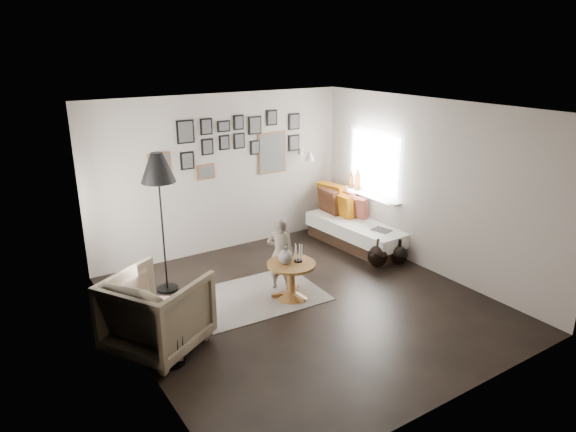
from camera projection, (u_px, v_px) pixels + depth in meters
ground at (305, 304)px, 6.91m from camera, size 4.80×4.80×0.00m
wall_back at (222, 174)px, 8.41m from camera, size 4.50×0.00×4.50m
wall_front at (460, 282)px, 4.59m from camera, size 4.50×0.00×4.50m
wall_left at (129, 249)px, 5.33m from camera, size 0.00×4.80×4.80m
wall_right at (429, 187)px, 7.66m from camera, size 0.00×4.80×4.80m
ceiling at (307, 108)px, 6.08m from camera, size 4.80×4.80×0.00m
door_left at (104, 237)px, 6.38m from camera, size 0.00×2.14×2.14m
window_right at (365, 191)px, 8.81m from camera, size 0.15×1.32×1.30m
gallery_wall at (238, 146)px, 8.40m from camera, size 2.74×0.03×1.08m
wall_sconce at (309, 156)px, 8.94m from camera, size 0.18×0.36×0.16m
rug at (256, 296)px, 7.10m from camera, size 1.86×1.34×0.01m
pedestal_table at (291, 282)px, 7.00m from camera, size 0.66×0.66×0.52m
vase at (286, 254)px, 6.84m from camera, size 0.19×0.19×0.47m
candles at (298, 253)px, 6.93m from camera, size 0.11×0.11×0.25m
daybed at (356, 227)px, 8.92m from camera, size 0.95×2.03×0.95m
magazine_on_daybed at (382, 230)px, 8.36m from camera, size 0.28×0.33×0.02m
armchair at (157, 312)px, 5.78m from camera, size 1.35×1.34×0.90m
armchair_cushion at (158, 308)px, 5.83m from camera, size 0.56×0.57×0.19m
floor_lamp at (158, 173)px, 6.77m from camera, size 0.46×0.46×1.98m
magazine_basket at (171, 349)px, 5.58m from camera, size 0.31×0.31×0.35m
demijohn_large at (377, 256)px, 8.01m from camera, size 0.31×0.31×0.46m
demijohn_small at (399, 255)px, 8.10m from camera, size 0.27×0.27×0.42m
child at (281, 254)px, 7.18m from camera, size 0.45×0.46×1.07m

